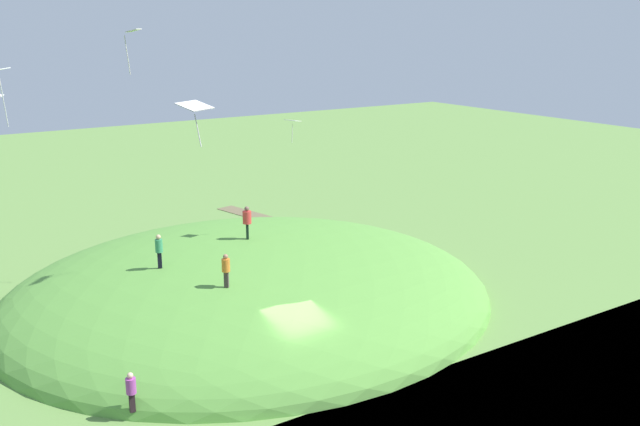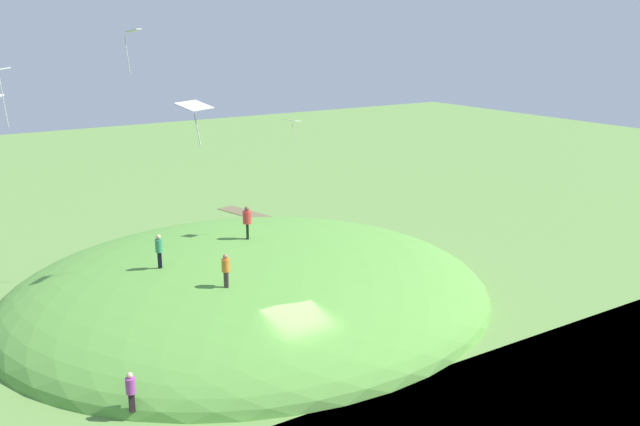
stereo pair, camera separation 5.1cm
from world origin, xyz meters
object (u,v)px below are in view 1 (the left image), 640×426
person_with_child (247,219)px  person_near_shore (226,267)px  kite_6 (293,122)px  kite_9 (132,35)px  person_walking_path (159,247)px  kite_7 (195,107)px  person_on_hilltop (131,387)px

person_with_child → person_near_shore: size_ratio=1.15×
kite_6 → kite_9: size_ratio=0.71×
person_walking_path → kite_7: 13.19m
person_on_hilltop → kite_9: bearing=-118.2°
person_near_shore → person_on_hilltop: bearing=84.5°
person_walking_path → person_near_shore: bearing=139.1°
kite_6 → person_on_hilltop: bearing=125.1°
person_with_child → kite_7: (-11.64, 7.78, 7.67)m
person_with_child → person_near_shore: 6.66m
person_walking_path → kite_9: 10.84m
person_with_child → person_on_hilltop: 14.10m
person_with_child → person_on_hilltop: size_ratio=1.13×
person_with_child → kite_6: 5.86m
person_on_hilltop → kite_6: kite_6 is taller
person_walking_path → person_on_hilltop: bearing=88.4°
person_walking_path → person_with_child: bearing=-139.9°
person_walking_path → kite_7: kite_7 is taller
person_walking_path → kite_7: bearing=104.4°
person_near_shore → kite_6: 9.74m
kite_7 → kite_9: bearing=-3.6°
person_near_shore → kite_7: (-6.27, 3.87, 8.13)m
kite_7 → kite_9: 7.36m
person_on_hilltop → person_with_child: bearing=-136.3°
person_near_shore → person_on_hilltop: (-4.19, 6.06, -2.41)m
person_walking_path → kite_7: (-10.29, 2.20, 7.95)m
person_with_child → kite_6: kite_6 is taller
person_on_hilltop → kite_9: kite_9 is taller
person_walking_path → kite_9: bearing=88.4°
kite_6 → kite_7: 15.18m
person_with_child → kite_7: kite_7 is taller
kite_7 → kite_6: bearing=-43.5°
kite_9 → person_on_hilltop: bearing=151.9°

